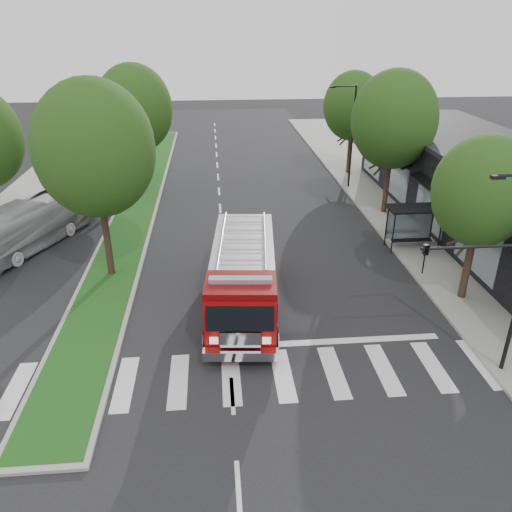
{
  "coord_description": "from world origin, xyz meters",
  "views": [
    {
      "loc": [
        -0.38,
        -18.26,
        12.42
      ],
      "look_at": [
        1.57,
        3.98,
        1.8
      ],
      "focal_mm": 35.0,
      "sensor_mm": 36.0,
      "label": 1
    }
  ],
  "objects": [
    {
      "name": "storefront_row",
      "position": [
        17.0,
        10.0,
        2.5
      ],
      "size": [
        8.0,
        30.0,
        5.0
      ],
      "primitive_type": "cube",
      "color": "black",
      "rests_on": "ground"
    },
    {
      "name": "bus_shelter",
      "position": [
        11.2,
        8.15,
        2.04
      ],
      "size": [
        3.2,
        1.6,
        2.61
      ],
      "color": "black",
      "rests_on": "ground"
    },
    {
      "name": "ground",
      "position": [
        0.0,
        0.0,
        0.0
      ],
      "size": [
        140.0,
        140.0,
        0.0
      ],
      "primitive_type": "plane",
      "color": "black",
      "rests_on": "ground"
    },
    {
      "name": "streetlight_right_far",
      "position": [
        10.35,
        20.0,
        4.48
      ],
      "size": [
        2.11,
        0.2,
        8.0
      ],
      "color": "black",
      "rests_on": "ground"
    },
    {
      "name": "tree_right_mid",
      "position": [
        11.5,
        14.0,
        6.49
      ],
      "size": [
        5.6,
        5.6,
        9.72
      ],
      "color": "black",
      "rests_on": "ground"
    },
    {
      "name": "median",
      "position": [
        -6.0,
        18.0,
        0.08
      ],
      "size": [
        3.0,
        50.0,
        0.15
      ],
      "color": "gray",
      "rests_on": "ground"
    },
    {
      "name": "city_bus",
      "position": [
        -11.3,
        10.44,
        1.39
      ],
      "size": [
        6.16,
        10.1,
        2.79
      ],
      "primitive_type": "imported",
      "rotation": [
        0.0,
        0.0,
        -0.41
      ],
      "color": "#AEAEB2",
      "rests_on": "ground"
    },
    {
      "name": "streetlight_right_near",
      "position": [
        9.61,
        -3.5,
        4.67
      ],
      "size": [
        4.08,
        0.22,
        8.0
      ],
      "color": "black",
      "rests_on": "ground"
    },
    {
      "name": "fire_engine",
      "position": [
        0.81,
        2.2,
        1.61
      ],
      "size": [
        3.75,
        9.9,
        3.36
      ],
      "rotation": [
        0.0,
        0.0,
        -0.09
      ],
      "color": "#650507",
      "rests_on": "ground"
    },
    {
      "name": "tree_right_near",
      "position": [
        11.5,
        2.0,
        5.51
      ],
      "size": [
        4.4,
        4.4,
        8.05
      ],
      "color": "black",
      "rests_on": "ground"
    },
    {
      "name": "tree_median_far",
      "position": [
        -6.0,
        20.0,
        6.49
      ],
      "size": [
        5.6,
        5.6,
        9.72
      ],
      "color": "black",
      "rests_on": "ground"
    },
    {
      "name": "sidewalk_right",
      "position": [
        12.5,
        10.0,
        0.07
      ],
      "size": [
        5.0,
        80.0,
        0.15
      ],
      "primitive_type": "cube",
      "color": "gray",
      "rests_on": "ground"
    },
    {
      "name": "tree_right_far",
      "position": [
        11.5,
        24.0,
        5.84
      ],
      "size": [
        5.0,
        5.0,
        8.73
      ],
      "color": "black",
      "rests_on": "ground"
    },
    {
      "name": "tree_median_near",
      "position": [
        -6.0,
        6.0,
        6.81
      ],
      "size": [
        5.8,
        5.8,
        10.16
      ],
      "color": "black",
      "rests_on": "ground"
    }
  ]
}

